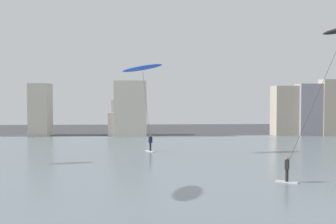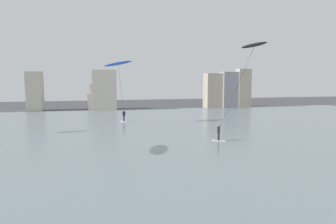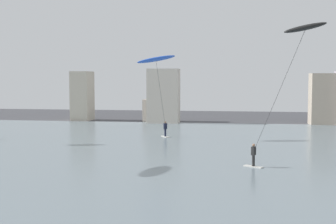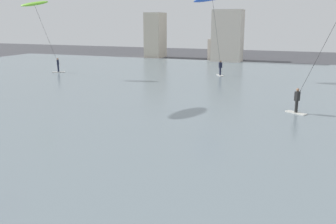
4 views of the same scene
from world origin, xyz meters
name	(u,v)px [view 3 (image 3 of 4)]	position (x,y,z in m)	size (l,w,h in m)	color
water_bay	(182,156)	(0.00, 30.69, 0.05)	(84.00, 52.00, 0.10)	gray
far_shore_buildings	(223,99)	(2.67, 57.47, 3.38)	(42.35, 5.71, 7.77)	beige
kitesurfer_black	(299,44)	(8.38, 25.82, 8.62)	(5.37, 1.92, 10.04)	silver
kitesurfer_blue	(157,64)	(-3.63, 40.20, 7.72)	(4.11, 3.24, 8.74)	silver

